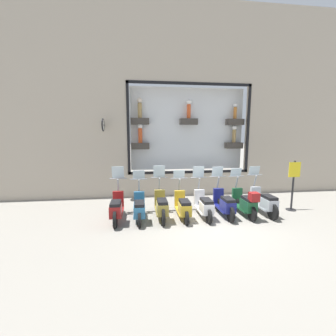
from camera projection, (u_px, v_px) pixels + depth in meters
name	position (u px, v px, depth m)	size (l,w,h in m)	color
ground_plane	(212.00, 223.00, 7.19)	(120.00, 120.00, 0.00)	gray
building_facade	(190.00, 101.00, 10.08)	(1.19, 36.00, 8.47)	#ADA08E
scooter_silver_0	(264.00, 202.00, 7.95)	(1.81, 0.61, 1.62)	black
scooter_green_1	(246.00, 203.00, 7.79)	(1.80, 0.60, 1.56)	black
scooter_navy_2	(225.00, 204.00, 7.77)	(1.80, 0.60, 1.64)	black
scooter_white_3	(204.00, 205.00, 7.67)	(1.79, 0.61, 1.66)	black
scooter_yellow_4	(183.00, 207.00, 7.58)	(1.79, 0.60, 1.53)	black
scooter_olive_5	(161.00, 206.00, 7.49)	(1.81, 0.60, 1.72)	black
scooter_teal_6	(139.00, 208.00, 7.39)	(1.79, 0.61, 1.56)	black
scooter_red_7	(117.00, 208.00, 7.31)	(1.81, 0.61, 1.71)	black
shop_sign_post	(293.00, 184.00, 8.31)	(0.36, 0.45, 1.87)	#232326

